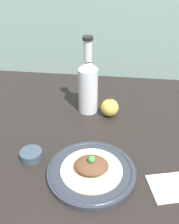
# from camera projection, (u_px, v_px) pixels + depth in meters

# --- Properties ---
(ground_plane) EXTENTS (1.80, 1.10, 0.04)m
(ground_plane) POSITION_uv_depth(u_px,v_px,m) (84.00, 143.00, 0.94)
(ground_plane) COLOR black
(plate) EXTENTS (0.27, 0.27, 0.02)m
(plate) POSITION_uv_depth(u_px,v_px,m) (91.00, 172.00, 0.78)
(plate) COLOR #2D333D
(plate) RESTS_ON ground_plane
(plated_food) EXTENTS (0.19, 0.19, 0.05)m
(plated_food) POSITION_uv_depth(u_px,v_px,m) (92.00, 167.00, 0.77)
(plated_food) COLOR beige
(plated_food) RESTS_ON plate
(cider_bottle) EXTENTS (0.08, 0.08, 0.31)m
(cider_bottle) POSITION_uv_depth(u_px,v_px,m) (88.00, 84.00, 1.02)
(cider_bottle) COLOR silver
(cider_bottle) RESTS_ON ground_plane
(apple) EXTENTS (0.07, 0.07, 0.08)m
(apple) POSITION_uv_depth(u_px,v_px,m) (110.00, 108.00, 1.04)
(apple) COLOR gold
(apple) RESTS_ON ground_plane
(dipping_bowl) EXTENTS (0.07, 0.07, 0.03)m
(dipping_bowl) POSITION_uv_depth(u_px,v_px,m) (31.00, 155.00, 0.84)
(dipping_bowl) COLOR #384756
(dipping_bowl) RESTS_ON ground_plane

